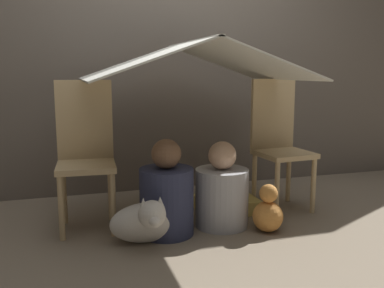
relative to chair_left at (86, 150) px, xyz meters
The scene contains 10 objects.
ground_plane 0.91m from the chair_left, 21.27° to the right, with size 8.80×8.80×0.00m, color gray.
wall_back 1.28m from the chair_left, 47.69° to the left, with size 7.00×0.05×2.50m.
chair_left is the anchor object (origin of this frame).
chair_right 1.41m from the chair_left, ahead, with size 0.40×0.40×0.97m.
sheet_canopy 0.91m from the chair_left, ahead, with size 1.42×1.10×0.26m.
person_front 0.62m from the chair_left, 32.99° to the right, with size 0.34×0.34×0.61m.
person_second 0.94m from the chair_left, 17.43° to the right, with size 0.35×0.35×0.57m.
dog 0.65m from the chair_left, 53.19° to the right, with size 0.44×0.37×0.33m.
floor_cushion 1.10m from the chair_left, ahead, with size 0.42×0.34×0.10m.
plush_toy 1.25m from the chair_left, 22.30° to the right, with size 0.20×0.20×0.31m.
Camera 1 is at (-0.84, -2.55, 1.02)m, focal length 40.00 mm.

